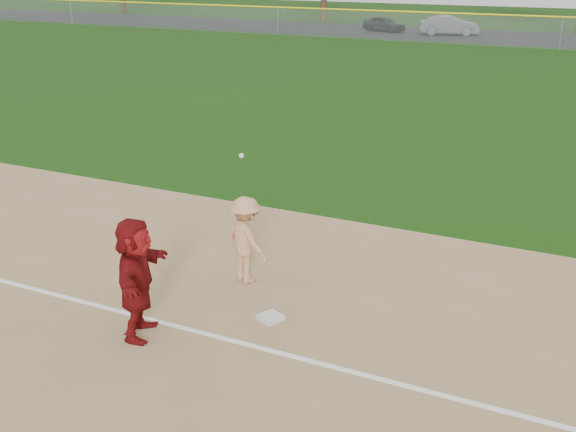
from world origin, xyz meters
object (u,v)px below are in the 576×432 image
at_px(first_base, 271,317).
at_px(car_mid, 449,25).
at_px(base_runner, 136,278).
at_px(car_left, 384,24).

relative_size(first_base, car_mid, 0.08).
bearing_deg(first_base, base_runner, -140.14).
distance_m(car_left, car_mid, 5.21).
height_order(base_runner, car_mid, base_runner).
height_order(car_left, car_mid, car_mid).
relative_size(base_runner, car_left, 0.56).
distance_m(base_runner, car_left, 48.78).
bearing_deg(base_runner, first_base, -71.33).
bearing_deg(first_base, car_left, 107.11).
bearing_deg(car_left, first_base, -145.19).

